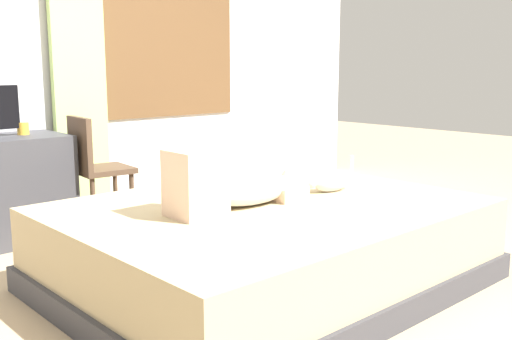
{
  "coord_description": "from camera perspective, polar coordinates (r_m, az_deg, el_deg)",
  "views": [
    {
      "loc": [
        -2.22,
        -2.28,
        1.23
      ],
      "look_at": [
        0.09,
        0.25,
        0.62
      ],
      "focal_mm": 41.7,
      "sensor_mm": 36.0,
      "label": 1
    }
  ],
  "objects": [
    {
      "name": "ground_plane",
      "position": [
        3.41,
        1.76,
        -11.03
      ],
      "size": [
        16.0,
        16.0,
        0.0
      ],
      "primitive_type": "plane",
      "color": "tan"
    },
    {
      "name": "bed",
      "position": [
        3.36,
        1.05,
        -7.15
      ],
      "size": [
        2.26,
        1.76,
        0.47
      ],
      "color": "#38383D",
      "rests_on": "ground"
    },
    {
      "name": "back_wall_with_window",
      "position": [
        5.09,
        -16.62,
        12.13
      ],
      "size": [
        6.4,
        0.14,
        2.9
      ],
      "color": "silver",
      "rests_on": "ground"
    },
    {
      "name": "cup",
      "position": [
        4.51,
        -21.44,
        3.72
      ],
      "size": [
        0.08,
        0.08,
        0.09
      ],
      "primitive_type": "cylinder",
      "color": "gold",
      "rests_on": "desk"
    },
    {
      "name": "cat",
      "position": [
        3.61,
        7.01,
        -1.04
      ],
      "size": [
        0.35,
        0.17,
        0.21
      ],
      "color": "silver",
      "rests_on": "bed"
    },
    {
      "name": "curtain_left",
      "position": [
        4.95,
        -16.7,
        10.09
      ],
      "size": [
        0.44,
        0.06,
        2.53
      ],
      "primitive_type": "cube",
      "color": "#ADCC75",
      "rests_on": "ground"
    },
    {
      "name": "person_lying",
      "position": [
        3.2,
        -1.73,
        -1.57
      ],
      "size": [
        0.94,
        0.28,
        0.34
      ],
      "color": "silver",
      "rests_on": "bed"
    },
    {
      "name": "desk",
      "position": [
        4.48,
        -23.32,
        -1.8
      ],
      "size": [
        0.9,
        0.56,
        0.74
      ],
      "color": "#38383D",
      "rests_on": "ground"
    },
    {
      "name": "chair_by_desk",
      "position": [
        4.51,
        -15.26,
        0.52
      ],
      "size": [
        0.41,
        0.41,
        0.86
      ],
      "color": "#4C3828",
      "rests_on": "ground"
    }
  ]
}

